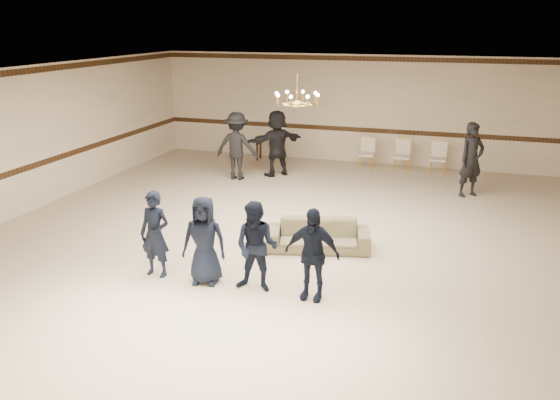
{
  "coord_description": "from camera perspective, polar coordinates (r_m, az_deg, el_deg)",
  "views": [
    {
      "loc": [
        3.13,
        -9.75,
        4.13
      ],
      "look_at": [
        0.13,
        -0.5,
        1.04
      ],
      "focal_mm": 36.29,
      "sensor_mm": 36.0,
      "label": 1
    }
  ],
  "objects": [
    {
      "name": "boy_d",
      "position": [
        8.66,
        3.24,
        -5.45
      ],
      "size": [
        0.87,
        0.38,
        1.47
      ],
      "primitive_type": "imported",
      "rotation": [
        0.0,
        0.0,
        -0.03
      ],
      "color": "black",
      "rests_on": "floor"
    },
    {
      "name": "banquet_chair_right",
      "position": [
        16.36,
        15.66,
        4.02
      ],
      "size": [
        0.46,
        0.46,
        0.92
      ],
      "primitive_type": null,
      "rotation": [
        0.0,
        0.0,
        -0.04
      ],
      "color": "beige",
      "rests_on": "floor"
    },
    {
      "name": "boy_c",
      "position": [
        8.91,
        -2.38,
        -4.75
      ],
      "size": [
        0.73,
        0.57,
        1.47
      ],
      "primitive_type": "imported",
      "rotation": [
        0.0,
        0.0,
        0.02
      ],
      "color": "black",
      "rests_on": "floor"
    },
    {
      "name": "adult_right",
      "position": [
        14.49,
        18.73,
        3.86
      ],
      "size": [
        0.79,
        0.76,
        1.82
      ],
      "primitive_type": "imported",
      "rotation": [
        0.0,
        0.0,
        0.69
      ],
      "color": "black",
      "rests_on": "floor"
    },
    {
      "name": "banquet_chair_left",
      "position": [
        16.55,
        8.73,
        4.62
      ],
      "size": [
        0.46,
        0.46,
        0.92
      ],
      "primitive_type": null,
      "rotation": [
        0.0,
        0.0,
        0.02
      ],
      "color": "beige",
      "rests_on": "floor"
    },
    {
      "name": "boy_b",
      "position": [
        9.24,
        -7.64,
        -4.06
      ],
      "size": [
        0.78,
        0.57,
        1.47
      ],
      "primitive_type": "imported",
      "rotation": [
        0.0,
        0.0,
        0.15
      ],
      "color": "black",
      "rests_on": "floor"
    },
    {
      "name": "boy_a",
      "position": [
        9.64,
        -12.48,
        -3.39
      ],
      "size": [
        0.55,
        0.37,
        1.47
      ],
      "primitive_type": "imported",
      "rotation": [
        0.0,
        0.0,
        -0.04
      ],
      "color": "black",
      "rests_on": "floor"
    },
    {
      "name": "adult_left",
      "position": [
        15.29,
        -4.37,
        5.44
      ],
      "size": [
        1.2,
        0.71,
        1.82
      ],
      "primitive_type": "imported",
      "rotation": [
        0.0,
        0.0,
        3.17
      ],
      "color": "black",
      "rests_on": "floor"
    },
    {
      "name": "console_table",
      "position": [
        17.47,
        -0.95,
        5.19
      ],
      "size": [
        0.9,
        0.44,
        0.73
      ],
      "primitive_type": "cube",
      "rotation": [
        0.0,
        0.0,
        -0.08
      ],
      "color": "#351D11",
      "rests_on": "floor"
    },
    {
      "name": "chair_rail",
      "position": [
        17.31,
        7.29,
        7.08
      ],
      "size": [
        12.0,
        0.02,
        0.14
      ],
      "primitive_type": "cube",
      "color": "#3B2311",
      "rests_on": "wall_back"
    },
    {
      "name": "settee",
      "position": [
        10.66,
        3.89,
        -3.57
      ],
      "size": [
        2.03,
        1.18,
        0.56
      ],
      "primitive_type": "imported",
      "rotation": [
        0.0,
        0.0,
        0.24
      ],
      "color": "#71674B",
      "rests_on": "floor"
    },
    {
      "name": "room",
      "position": [
        10.55,
        0.15,
        3.77
      ],
      "size": [
        12.01,
        14.01,
        3.21
      ],
      "color": "beige",
      "rests_on": "ground"
    },
    {
      "name": "crown_molding",
      "position": [
        17.06,
        7.57,
        13.97
      ],
      "size": [
        12.0,
        0.02,
        0.14
      ],
      "primitive_type": "cube",
      "color": "#3B2311",
      "rests_on": "wall_back"
    },
    {
      "name": "banquet_chair_mid",
      "position": [
        16.42,
        12.18,
        4.33
      ],
      "size": [
        0.46,
        0.46,
        0.92
      ],
      "primitive_type": null,
      "rotation": [
        0.0,
        0.0,
        0.03
      ],
      "color": "beige",
      "rests_on": "floor"
    },
    {
      "name": "chandelier",
      "position": [
        11.27,
        1.74,
        11.25
      ],
      "size": [
        0.94,
        0.94,
        0.89
      ],
      "primitive_type": null,
      "color": "gold",
      "rests_on": "ceiling"
    },
    {
      "name": "adult_mid",
      "position": [
        15.63,
        -0.32,
        5.75
      ],
      "size": [
        1.55,
        1.6,
        1.82
      ],
      "primitive_type": "imported",
      "rotation": [
        0.0,
        0.0,
        3.96
      ],
      "color": "black",
      "rests_on": "floor"
    }
  ]
}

